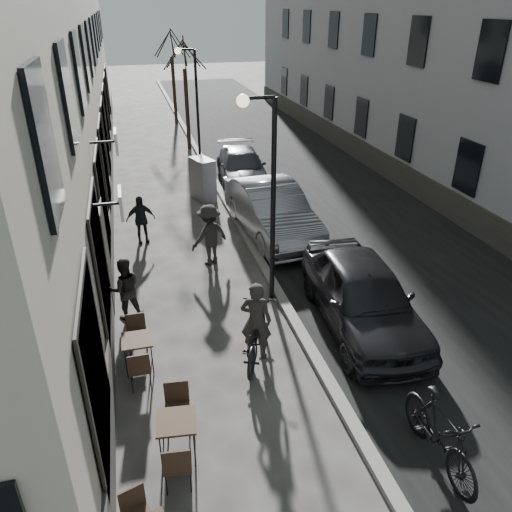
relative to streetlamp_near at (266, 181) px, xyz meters
name	(u,v)px	position (x,y,z in m)	size (l,w,h in m)	color
ground	(379,497)	(0.17, -6.00, -3.16)	(120.00, 120.00, 0.00)	#3B3836
road	(292,171)	(4.02, 10.00, -3.16)	(7.30, 60.00, 0.00)	black
kerb	(212,176)	(0.37, 10.00, -3.10)	(0.25, 60.00, 0.12)	slate
streetlamp_near	(266,181)	(0.00, 0.00, 0.00)	(0.90, 0.28, 5.09)	black
streetlamp_far	(193,95)	(0.00, 12.00, 0.00)	(0.90, 0.28, 5.09)	black
tree_near	(184,52)	(0.07, 15.00, 1.50)	(2.40, 2.40, 5.70)	black
tree_far	(171,42)	(0.07, 21.00, 1.50)	(2.40, 2.40, 5.70)	black
bistro_set_b	(177,434)	(-2.72, -4.43, -2.68)	(0.71, 1.60, 0.93)	black
bistro_set_c	(138,351)	(-3.24, -2.00, -2.71)	(0.61, 1.49, 0.88)	black
utility_cabinet	(203,180)	(-0.39, 7.48, -2.36)	(0.59, 1.07, 1.60)	slate
bicycle	(256,334)	(-0.81, -2.19, -2.61)	(0.73, 2.09, 1.10)	black
cyclist_rider	(256,321)	(-0.81, -2.19, -2.26)	(0.66, 0.43, 1.80)	#2B2825
pedestrian_near	(125,289)	(-3.43, 0.02, -2.38)	(0.76, 0.59, 1.56)	black
pedestrian_mid	(210,235)	(-1.02, 2.25, -2.26)	(1.16, 0.67, 1.80)	#272522
pedestrian_far	(141,219)	(-2.86, 4.21, -2.39)	(0.90, 0.37, 1.53)	black
car_near	(363,295)	(1.85, -1.69, -2.35)	(1.92, 4.78, 1.63)	black
car_mid	(272,210)	(1.24, 3.75, -2.32)	(1.77, 5.09, 1.68)	gray
car_far	(242,167)	(1.50, 9.09, -2.49)	(1.87, 4.60, 1.34)	#3D4149
moped	(440,433)	(1.37, -5.61, -2.54)	(0.59, 2.08, 1.25)	black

